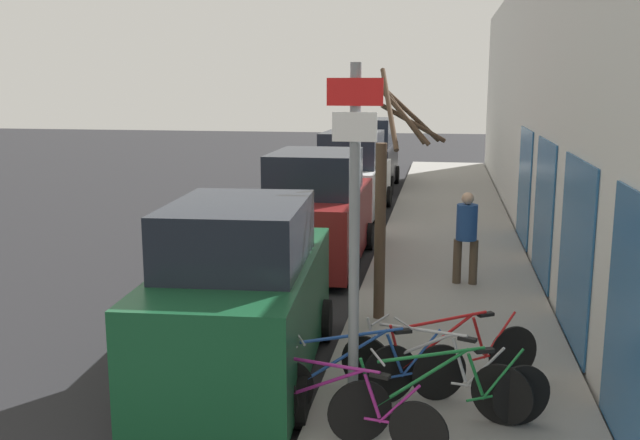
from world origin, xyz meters
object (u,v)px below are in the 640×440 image
Objects in this scene: bicycle_3 at (431,374)px; parked_car_1 at (317,213)px; bicycle_2 at (364,375)px; bicycle_4 at (454,359)px; bicycle_0 at (342,407)px; parked_car_0 at (242,297)px; signpost at (354,238)px; street_tree at (386,202)px; pedestrian_near at (466,231)px; bicycle_1 at (443,398)px; parked_car_2 at (352,177)px; parked_car_3 at (369,157)px.

parked_car_1 is (-2.51, 6.75, 0.54)m from bicycle_3.
bicycle_2 is 1.19m from bicycle_4.
bicycle_0 is 7.89m from parked_car_1.
bicycle_4 is 2.74m from parked_car_0.
bicycle_0 is (-0.06, -0.34, -1.69)m from signpost.
street_tree reaches higher than bicycle_0.
bicycle_4 is 4.78m from pedestrian_near.
parked_car_0 is (-1.61, 1.41, -1.14)m from signpost.
parked_car_0 is at bearing -126.82° from street_tree.
pedestrian_near is at bearing 5.87° from bicycle_0.
street_tree is (0.10, 3.96, 1.47)m from bicycle_0.
signpost is 1.78× the size of bicycle_0.
parked_car_1 is 1.21× the size of street_tree.
bicycle_1 is 13.53m from parked_car_2.
bicycle_2 is 12.96m from parked_car_2.
street_tree reaches higher than pedestrian_near.
bicycle_0 is at bearing 146.04° from bicycle_2.
bicycle_3 is at bearing -81.39° from parked_car_3.
parked_car_3 is 1.24× the size of street_tree.
bicycle_2 is 5.56m from pedestrian_near.
parked_car_3 reaches higher than parked_car_2.
parked_car_1 is at bearing 30.58° from bicycle_0.
parked_car_0 reaches higher than bicycle_3.
pedestrian_near is at bearing -27.33° from parked_car_1.
pedestrian_near reaches higher than bicycle_3.
signpost is at bearing -84.14° from parked_car_3.
bicycle_4 is (1.00, 0.66, 0.01)m from bicycle_2.
bicycle_4 is at bearing -68.03° from street_tree.
bicycle_4 is 12.49m from parked_car_2.
street_tree reaches higher than bicycle_2.
parked_car_2 is 5.14m from parked_car_3.
parked_car_1 reaches higher than bicycle_4.
bicycle_4 is at bearing -88.21° from pedestrian_near.
parked_car_3 is (-2.59, 17.78, 0.59)m from bicycle_3.
bicycle_0 is at bearing -81.26° from parked_car_2.
parked_car_3 is at bearing 97.01° from street_tree.
pedestrian_near is at bearing -37.44° from bicycle_2.
signpost is 0.85× the size of parked_car_0.
bicycle_0 is 1.06m from bicycle_1.
parked_car_0 is at bearing 35.04° from bicycle_2.
street_tree is (-0.90, 3.63, 1.44)m from bicycle_1.
bicycle_1 is (1.00, 0.33, 0.03)m from bicycle_0.
parked_car_0 is at bearing -87.69° from parked_car_2.
street_tree reaches higher than bicycle_4.
bicycle_4 is at bearing -80.35° from parked_car_3.
parked_car_3 is 14.91m from street_tree.
bicycle_4 is at bearing -28.92° from bicycle_1.
parked_car_1 is 5.89m from parked_car_2.
street_tree is (1.82, -14.77, 0.85)m from parked_car_3.
street_tree is (0.04, 3.62, -0.22)m from signpost.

